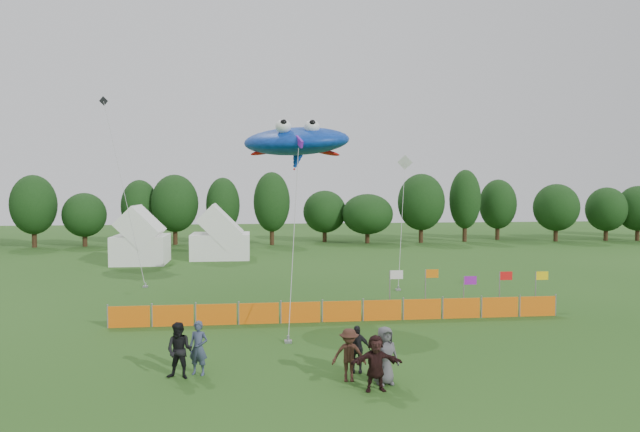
{
  "coord_description": "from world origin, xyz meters",
  "views": [
    {
      "loc": [
        -3.0,
        -19.68,
        6.56
      ],
      "look_at": [
        0.0,
        6.0,
        5.2
      ],
      "focal_mm": 32.0,
      "sensor_mm": 36.0,
      "label": 1
    }
  ],
  "objects": [
    {
      "name": "small_kite_white",
      "position": [
        7.96,
        21.29,
        5.92
      ],
      "size": [
        3.53,
        9.28,
        9.02
      ],
      "color": "silver",
      "rests_on": "ground"
    },
    {
      "name": "spectator_c",
      "position": [
        0.16,
        -1.08,
        0.9
      ],
      "size": [
        1.22,
        0.78,
        1.79
      ],
      "primitive_type": "imported",
      "rotation": [
        0.0,
        0.0,
        -0.1
      ],
      "color": "#391F17",
      "rests_on": "ground"
    },
    {
      "name": "tent_left",
      "position": [
        -12.52,
        29.86,
        1.98
      ],
      "size": [
        4.44,
        4.44,
        3.92
      ],
      "color": "white",
      "rests_on": "ground"
    },
    {
      "name": "tent_right",
      "position": [
        -5.98,
        32.38,
        1.89
      ],
      "size": [
        5.29,
        4.23,
        3.74
      ],
      "color": "white",
      "rests_on": "ground"
    },
    {
      "name": "spectator_e",
      "position": [
        1.29,
        -1.49,
        0.96
      ],
      "size": [
        1.06,
        0.82,
        1.92
      ],
      "primitive_type": "imported",
      "rotation": [
        0.0,
        0.0,
        0.24
      ],
      "color": "#4E4D53",
      "rests_on": "ground"
    },
    {
      "name": "small_kite_dark",
      "position": [
        -12.33,
        22.31,
        6.91
      ],
      "size": [
        4.94,
        8.44,
        13.48
      ],
      "color": "black",
      "rests_on": "ground"
    },
    {
      "name": "spectator_a",
      "position": [
        -4.93,
        0.18,
        0.94
      ],
      "size": [
        0.8,
        0.65,
        1.88
      ],
      "primitive_type": "imported",
      "rotation": [
        0.0,
        0.0,
        -0.34
      ],
      "color": "#343E57",
      "rests_on": "ground"
    },
    {
      "name": "stingray_kite",
      "position": [
        -0.69,
        11.43,
        8.94
      ],
      "size": [
        7.32,
        15.13,
        10.03
      ],
      "color": "#0D3EBF",
      "rests_on": "ground"
    },
    {
      "name": "ground",
      "position": [
        0.0,
        0.0,
        0.0
      ],
      "size": [
        160.0,
        160.0,
        0.0
      ],
      "primitive_type": "plane",
      "color": "#234C16",
      "rests_on": "ground"
    },
    {
      "name": "treeline",
      "position": [
        1.61,
        44.93,
        4.18
      ],
      "size": [
        104.57,
        8.78,
        8.36
      ],
      "color": "#382314",
      "rests_on": "ground"
    },
    {
      "name": "barrier_fence",
      "position": [
        1.22,
        7.3,
        0.5
      ],
      "size": [
        21.9,
        0.06,
        1.0
      ],
      "color": "orange",
      "rests_on": "ground"
    },
    {
      "name": "flag_row",
      "position": [
        8.1,
        9.11,
        1.38
      ],
      "size": [
        8.73,
        0.36,
        2.19
      ],
      "color": "gray",
      "rests_on": "ground"
    },
    {
      "name": "spectator_b",
      "position": [
        -5.54,
        -0.15,
        0.96
      ],
      "size": [
        1.09,
        0.94,
        1.93
      ],
      "primitive_type": "imported",
      "rotation": [
        0.0,
        0.0,
        -0.26
      ],
      "color": "black",
      "rests_on": "ground"
    },
    {
      "name": "spectator_f",
      "position": [
        0.85,
        -2.07,
        0.9
      ],
      "size": [
        1.68,
        0.54,
        1.8
      ],
      "primitive_type": "imported",
      "rotation": [
        0.0,
        0.0,
        -0.01
      ],
      "color": "black",
      "rests_on": "ground"
    },
    {
      "name": "spectator_d",
      "position": [
        0.57,
        -0.18,
        0.83
      ],
      "size": [
        1.04,
        0.59,
        1.67
      ],
      "primitive_type": "imported",
      "rotation": [
        0.0,
        0.0,
        -0.2
      ],
      "color": "black",
      "rests_on": "ground"
    }
  ]
}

